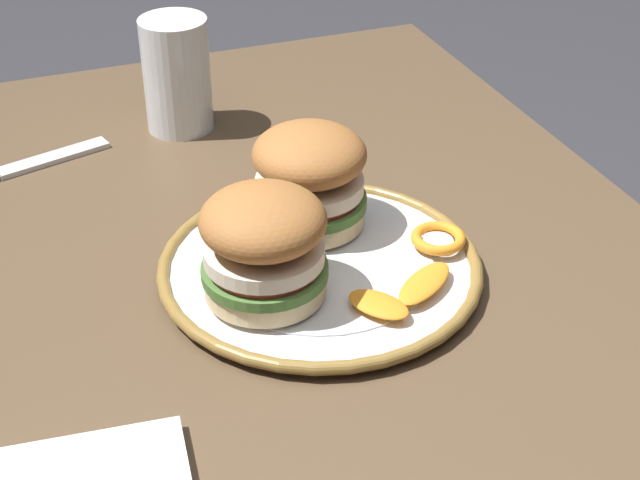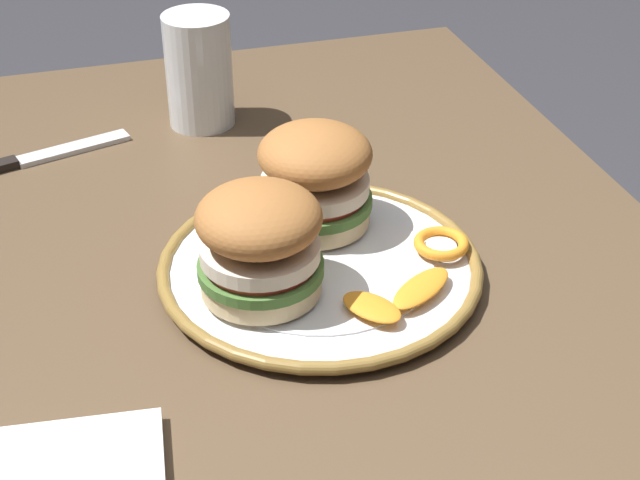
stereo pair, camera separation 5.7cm
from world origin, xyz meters
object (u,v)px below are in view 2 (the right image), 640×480
(sandwich_half_right, at_px, (315,176))
(dinner_plate, at_px, (320,267))
(sandwich_half_left, at_px, (260,241))
(drinking_glass, at_px, (200,78))
(table_knife, at_px, (21,162))
(dining_table, at_px, (276,399))

(sandwich_half_right, bearing_deg, dinner_plate, 167.55)
(sandwich_half_left, xyz_separation_m, drinking_glass, (0.37, -0.02, -0.01))
(sandwich_half_right, bearing_deg, table_knife, 49.73)
(drinking_glass, height_order, table_knife, drinking_glass)
(table_knife, bearing_deg, sandwich_half_left, -148.89)
(table_knife, bearing_deg, sandwich_half_right, -130.27)
(dinner_plate, bearing_deg, dining_table, 124.98)
(sandwich_half_right, relative_size, table_knife, 0.70)
(dining_table, distance_m, sandwich_half_left, 0.18)
(dining_table, xyz_separation_m, sandwich_half_left, (0.01, 0.01, 0.18))
(table_knife, bearing_deg, dinner_plate, -139.04)
(dinner_plate, relative_size, sandwich_half_left, 1.97)
(sandwich_half_left, bearing_deg, dining_table, -147.26)
(sandwich_half_right, xyz_separation_m, table_knife, (0.23, 0.27, -0.07))
(sandwich_half_right, bearing_deg, dining_table, 146.38)
(sandwich_half_left, relative_size, sandwich_half_right, 1.01)
(dining_table, relative_size, dinner_plate, 3.93)
(sandwich_half_right, relative_size, drinking_glass, 1.13)
(sandwich_half_right, bearing_deg, drinking_glass, 12.23)
(drinking_glass, bearing_deg, table_knife, 102.27)
(dining_table, xyz_separation_m, table_knife, (0.34, 0.20, 0.11))
(dining_table, distance_m, table_knife, 0.41)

